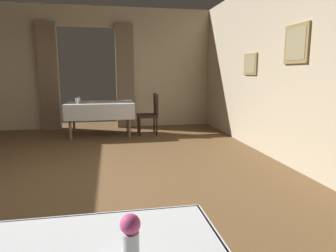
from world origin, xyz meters
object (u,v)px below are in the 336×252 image
dining_table_mid (100,107)px  chair_mid_right (151,112)px  flower_vase_near (131,238)px  plate_mid_b (92,101)px  glass_mid_d (79,99)px  glass_mid_a (77,101)px  plate_mid_c (119,102)px

dining_table_mid → chair_mid_right: size_ratio=1.58×
flower_vase_near → plate_mid_b: bearing=94.3°
chair_mid_right → glass_mid_d: bearing=169.3°
glass_mid_a → plate_mid_b: glass_mid_a is taller
flower_vase_near → glass_mid_d: (-0.75, 6.13, -0.04)m
dining_table_mid → flower_vase_near: flower_vase_near is taller
flower_vase_near → dining_table_mid: bearing=92.7°
chair_mid_right → glass_mid_d: (-1.60, 0.30, 0.29)m
plate_mid_b → glass_mid_a: bearing=-119.6°
flower_vase_near → plate_mid_b: flower_vase_near is taller
chair_mid_right → glass_mid_a: (-1.58, -0.15, 0.29)m
glass_mid_d → dining_table_mid: bearing=-26.3°
chair_mid_right → plate_mid_b: 1.37m
dining_table_mid → flower_vase_near: (0.28, -5.90, 0.20)m
chair_mid_right → flower_vase_near: 5.90m
dining_table_mid → glass_mid_d: glass_mid_d is taller
plate_mid_b → glass_mid_d: bearing=-173.8°
dining_table_mid → chair_mid_right: chair_mid_right is taller
plate_mid_b → plate_mid_c: bearing=-33.6°
dining_table_mid → glass_mid_a: bearing=-155.1°
plate_mid_b → flower_vase_near: bearing=-85.7°
flower_vase_near → plate_mid_c: (0.14, 5.77, -0.09)m
plate_mid_b → glass_mid_d: (-0.29, -0.03, 0.05)m
flower_vase_near → plate_mid_c: bearing=88.7°
flower_vase_near → glass_mid_a: 5.73m
chair_mid_right → glass_mid_a: bearing=-174.6°
dining_table_mid → flower_vase_near: size_ratio=8.05×
dining_table_mid → plate_mid_c: bearing=-17.8°
dining_table_mid → chair_mid_right: bearing=-3.3°
chair_mid_right → plate_mid_c: chair_mid_right is taller
dining_table_mid → glass_mid_d: (-0.48, 0.24, 0.16)m
chair_mid_right → glass_mid_d: size_ratio=8.47×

